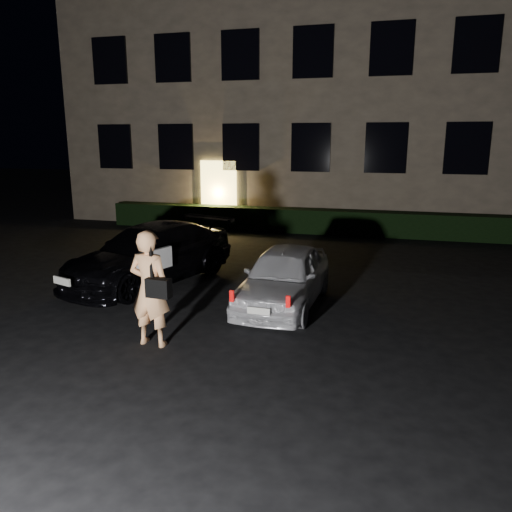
# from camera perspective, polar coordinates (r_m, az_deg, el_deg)

# --- Properties ---
(ground) EXTENTS (80.00, 80.00, 0.00)m
(ground) POSITION_cam_1_polar(r_m,az_deg,el_deg) (8.38, -6.01, -10.27)
(ground) COLOR black
(ground) RESTS_ON ground
(building) EXTENTS (20.00, 8.11, 12.00)m
(building) POSITION_cam_1_polar(r_m,az_deg,el_deg) (22.47, 8.16, 20.03)
(building) COLOR brown
(building) RESTS_ON ground
(hedge) EXTENTS (15.00, 0.70, 0.85)m
(hedge) POSITION_cam_1_polar(r_m,az_deg,el_deg) (18.11, 5.85, 4.02)
(hedge) COLOR black
(hedge) RESTS_ON ground
(sedan) EXTENTS (3.29, 5.00, 1.35)m
(sedan) POSITION_cam_1_polar(r_m,az_deg,el_deg) (12.04, -12.00, 0.24)
(sedan) COLOR black
(sedan) RESTS_ON ground
(hatch) EXTENTS (1.60, 3.63, 1.21)m
(hatch) POSITION_cam_1_polar(r_m,az_deg,el_deg) (10.14, 3.25, -2.34)
(hatch) COLOR silver
(hatch) RESTS_ON ground
(man) EXTENTS (0.80, 0.52, 1.94)m
(man) POSITION_cam_1_polar(r_m,az_deg,el_deg) (8.27, -12.00, -3.64)
(man) COLOR #FFB375
(man) RESTS_ON ground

